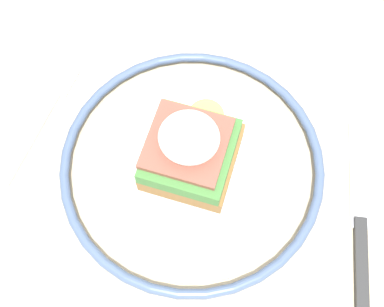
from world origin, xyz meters
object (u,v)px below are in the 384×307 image
sandwich (191,150)px  knife (360,228)px  fork (44,117)px  plate (192,164)px

sandwich → knife: sandwich is taller
fork → knife: 0.35m
fork → knife: bearing=-3.9°
sandwich → fork: sandwich is taller
fork → knife: (0.35, -0.02, 0.00)m
sandwich → plate: bearing=42.0°
plate → knife: plate is taller
fork → knife: size_ratio=0.75×
plate → sandwich: bearing=-138.0°
plate → sandwich: 0.04m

